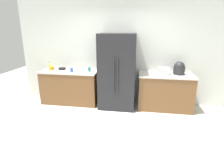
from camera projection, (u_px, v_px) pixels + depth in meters
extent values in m
plane|color=beige|center=(109.00, 135.00, 3.27)|extent=(11.02, 11.02, 0.00)
cube|color=silver|center=(119.00, 51.00, 4.53)|extent=(5.51, 0.10, 2.79)
cube|color=brown|center=(71.00, 87.00, 4.63)|extent=(1.49, 0.59, 0.86)
cube|color=beige|center=(69.00, 71.00, 4.51)|extent=(1.52, 0.62, 0.04)
cube|color=brown|center=(165.00, 92.00, 4.27)|extent=(1.29, 0.59, 0.86)
cube|color=beige|center=(166.00, 75.00, 4.15)|extent=(1.32, 0.62, 0.04)
cube|color=black|center=(118.00, 71.00, 4.26)|extent=(0.89, 0.68, 1.86)
cylinder|color=#262628|center=(114.00, 75.00, 3.93)|extent=(0.02, 0.02, 0.84)
cylinder|color=#262628|center=(117.00, 75.00, 3.92)|extent=(0.02, 0.02, 0.84)
cube|color=silver|center=(164.00, 71.00, 4.08)|extent=(0.25, 0.15, 0.18)
cylinder|color=#262628|center=(179.00, 70.00, 4.11)|extent=(0.27, 0.27, 0.20)
sphere|color=#262628|center=(179.00, 66.00, 4.09)|extent=(0.25, 0.25, 0.25)
cylinder|color=yellow|center=(50.00, 68.00, 4.49)|extent=(0.07, 0.07, 0.15)
cylinder|color=yellow|center=(49.00, 64.00, 4.47)|extent=(0.03, 0.03, 0.07)
cylinder|color=#333338|center=(49.00, 62.00, 4.45)|extent=(0.03, 0.03, 0.02)
cylinder|color=purple|center=(163.00, 71.00, 4.28)|extent=(0.07, 0.07, 0.07)
cylinder|color=teal|center=(89.00, 69.00, 4.40)|extent=(0.07, 0.07, 0.11)
cylinder|color=orange|center=(53.00, 68.00, 4.60)|extent=(0.08, 0.08, 0.08)
cylinder|color=blue|center=(72.00, 70.00, 4.35)|extent=(0.08, 0.08, 0.10)
cylinder|color=black|center=(62.00, 69.00, 4.61)|extent=(0.19, 0.19, 0.05)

